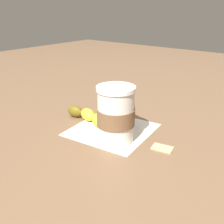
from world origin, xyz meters
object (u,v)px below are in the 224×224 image
at_px(muffin, 119,110).
at_px(coffee_cup, 116,115).
at_px(banana, 86,115).
at_px(sugar_packet, 162,147).

bearing_deg(muffin, coffee_cup, 121.86).
bearing_deg(banana, coffee_cup, 164.00).
relative_size(coffee_cup, muffin, 1.64).
bearing_deg(coffee_cup, muffin, -58.14).
xyz_separation_m(coffee_cup, muffin, (0.05, -0.08, -0.02)).
xyz_separation_m(muffin, banana, (0.10, 0.03, -0.03)).
bearing_deg(muffin, sugar_packet, 166.34).
xyz_separation_m(coffee_cup, banana, (0.14, -0.04, -0.05)).
xyz_separation_m(banana, sugar_packet, (-0.26, 0.00, -0.02)).
height_order(coffee_cup, banana, coffee_cup).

